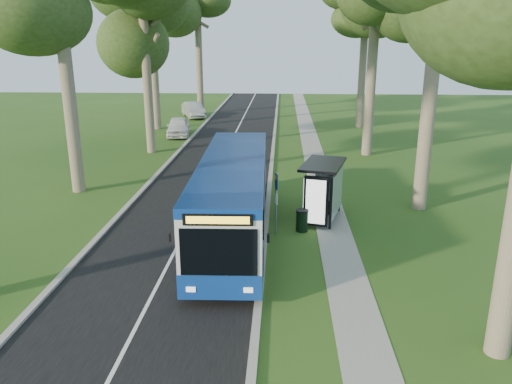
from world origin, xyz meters
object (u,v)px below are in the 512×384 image
(bus_stop_sign, at_px, (276,196))
(litter_bin, at_px, (302,220))
(car_silver, at_px, (193,110))
(bus, at_px, (233,197))
(car_white, at_px, (178,127))
(bus_shelter, at_px, (326,182))

(bus_stop_sign, height_order, litter_bin, bus_stop_sign)
(car_silver, bearing_deg, bus, -99.76)
(litter_bin, bearing_deg, car_white, 114.28)
(bus_shelter, xyz_separation_m, car_silver, (-11.54, 31.34, -1.09))
(car_silver, bearing_deg, car_white, -109.63)
(litter_bin, relative_size, car_white, 0.21)
(bus_stop_sign, bearing_deg, car_white, 96.95)
(bus, bearing_deg, bus_shelter, 23.47)
(bus_shelter, bearing_deg, car_silver, 125.02)
(car_silver, bearing_deg, bus_stop_sign, -96.72)
(bus_stop_sign, xyz_separation_m, litter_bin, (1.14, 0.37, -1.19))
(bus_stop_sign, relative_size, car_silver, 0.56)
(bus_stop_sign, relative_size, bus_shelter, 0.79)
(bus, relative_size, car_white, 2.70)
(litter_bin, xyz_separation_m, car_white, (-9.91, 21.97, 0.30))
(litter_bin, height_order, car_white, car_white)
(bus_stop_sign, xyz_separation_m, car_white, (-8.77, 22.34, -0.89))
(bus, xyz_separation_m, bus_stop_sign, (1.80, 0.28, -0.03))
(bus_stop_sign, relative_size, litter_bin, 2.80)
(bus, xyz_separation_m, car_silver, (-7.50, 33.23, -0.92))
(litter_bin, relative_size, car_silver, 0.20)
(bus, relative_size, litter_bin, 12.93)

